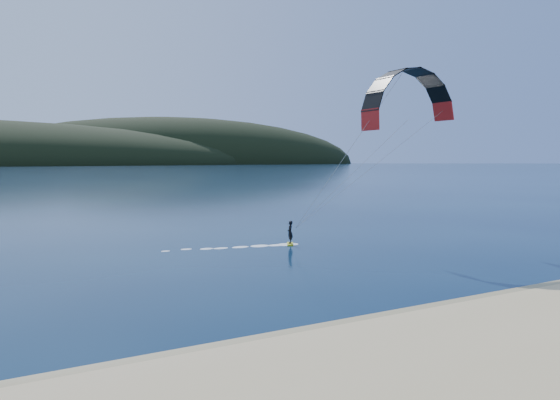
# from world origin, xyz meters

# --- Properties ---
(ground) EXTENTS (1800.00, 1800.00, 0.00)m
(ground) POSITION_xyz_m (0.00, 0.00, 0.00)
(ground) COLOR #061731
(ground) RESTS_ON ground
(wet_sand) EXTENTS (220.00, 2.50, 0.10)m
(wet_sand) POSITION_xyz_m (0.00, 4.50, 0.05)
(wet_sand) COLOR #928155
(wet_sand) RESTS_ON ground
(kitesurfer_near) EXTENTS (24.17, 6.94, 13.67)m
(kitesurfer_near) POSITION_xyz_m (21.82, 21.07, 10.01)
(kitesurfer_near) COLOR #C5C917
(kitesurfer_near) RESTS_ON ground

